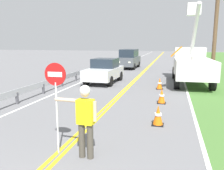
# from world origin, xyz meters

# --- Properties ---
(centerline_yellow_left) EXTENTS (0.11, 110.00, 0.01)m
(centerline_yellow_left) POSITION_xyz_m (-0.09, 20.00, 0.01)
(centerline_yellow_left) COLOR yellow
(centerline_yellow_left) RESTS_ON ground
(centerline_yellow_right) EXTENTS (0.11, 110.00, 0.01)m
(centerline_yellow_right) POSITION_xyz_m (0.09, 20.00, 0.01)
(centerline_yellow_right) COLOR yellow
(centerline_yellow_right) RESTS_ON ground
(edge_line_right) EXTENTS (0.12, 110.00, 0.01)m
(edge_line_right) POSITION_xyz_m (3.60, 20.00, 0.01)
(edge_line_right) COLOR silver
(edge_line_right) RESTS_ON ground
(edge_line_left) EXTENTS (0.12, 110.00, 0.01)m
(edge_line_left) POSITION_xyz_m (-3.60, 20.00, 0.01)
(edge_line_left) COLOR silver
(edge_line_left) RESTS_ON ground
(flagger_worker) EXTENTS (1.09, 0.26, 1.83)m
(flagger_worker) POSITION_xyz_m (0.71, 3.75, 1.05)
(flagger_worker) COLOR #474238
(flagger_worker) RESTS_ON ground
(stop_sign_paddle) EXTENTS (0.56, 0.04, 2.33)m
(stop_sign_paddle) POSITION_xyz_m (-0.05, 3.80, 1.71)
(stop_sign_paddle) COLOR silver
(stop_sign_paddle) RESTS_ON ground
(utility_bucket_truck) EXTENTS (2.67, 6.86, 5.48)m
(utility_bucket_truck) POSITION_xyz_m (3.97, 15.92, 1.41)
(utility_bucket_truck) COLOR silver
(utility_bucket_truck) RESTS_ON ground
(oncoming_sedan_nearest) EXTENTS (2.04, 4.17, 1.70)m
(oncoming_sedan_nearest) POSITION_xyz_m (-1.96, 14.46, 0.83)
(oncoming_sedan_nearest) COLOR silver
(oncoming_sedan_nearest) RESTS_ON ground
(oncoming_suv_second) EXTENTS (2.03, 4.66, 2.10)m
(oncoming_suv_second) POSITION_xyz_m (-2.00, 24.32, 1.06)
(oncoming_suv_second) COLOR #4C5156
(oncoming_suv_second) RESTS_ON ground
(utility_pole_near) EXTENTS (1.80, 0.28, 8.12)m
(utility_pole_near) POSITION_xyz_m (5.62, 17.39, 4.24)
(utility_pole_near) COLOR brown
(utility_pole_near) RESTS_ON ground
(traffic_cone_lead) EXTENTS (0.40, 0.40, 0.70)m
(traffic_cone_lead) POSITION_xyz_m (2.29, 6.55, 0.34)
(traffic_cone_lead) COLOR orange
(traffic_cone_lead) RESTS_ON ground
(traffic_cone_mid) EXTENTS (0.40, 0.40, 0.70)m
(traffic_cone_mid) POSITION_xyz_m (2.28, 9.57, 0.34)
(traffic_cone_mid) COLOR orange
(traffic_cone_mid) RESTS_ON ground
(traffic_cone_tail) EXTENTS (0.40, 0.40, 0.70)m
(traffic_cone_tail) POSITION_xyz_m (2.00, 12.98, 0.34)
(traffic_cone_tail) COLOR orange
(traffic_cone_tail) RESTS_ON ground
(guardrail_left_shoulder) EXTENTS (0.10, 32.00, 0.71)m
(guardrail_left_shoulder) POSITION_xyz_m (-4.20, 15.75, 0.52)
(guardrail_left_shoulder) COLOR #9EA0A3
(guardrail_left_shoulder) RESTS_ON ground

